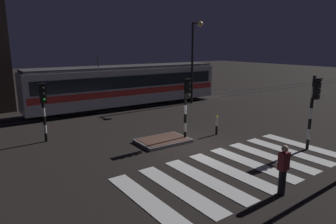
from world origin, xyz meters
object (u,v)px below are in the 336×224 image
(street_lamp_trackside_right, at_px, (194,52))
(bollard_island_edge, at_px, (217,125))
(traffic_light_median_centre, at_px, (187,99))
(traffic_light_corner_far_left, at_px, (43,103))
(traffic_light_corner_near_right, at_px, (314,102))
(pedestrian_waiting_at_kerb, at_px, (283,170))
(tram, at_px, (128,85))

(street_lamp_trackside_right, distance_m, bollard_island_edge, 9.74)
(traffic_light_median_centre, bearing_deg, street_lamp_trackside_right, 48.82)
(traffic_light_corner_far_left, xyz_separation_m, street_lamp_trackside_right, (12.68, 3.79, 2.23))
(traffic_light_corner_far_left, height_order, bollard_island_edge, traffic_light_corner_far_left)
(traffic_light_corner_near_right, bearing_deg, pedestrian_waiting_at_kerb, -158.17)
(traffic_light_median_centre, relative_size, bollard_island_edge, 2.97)
(traffic_light_corner_far_left, bearing_deg, pedestrian_waiting_at_kerb, -63.27)
(tram, bearing_deg, traffic_light_corner_near_right, -80.16)
(traffic_light_median_centre, height_order, street_lamp_trackside_right, street_lamp_trackside_right)
(traffic_light_corner_far_left, height_order, tram, tram)
(traffic_light_corner_near_right, xyz_separation_m, pedestrian_waiting_at_kerb, (-4.84, -1.94, -1.43))
(traffic_light_corner_far_left, bearing_deg, traffic_light_median_centre, -32.73)
(traffic_light_median_centre, distance_m, bollard_island_edge, 2.62)
(traffic_light_corner_near_right, relative_size, traffic_light_median_centre, 1.06)
(traffic_light_corner_far_left, distance_m, street_lamp_trackside_right, 13.42)
(traffic_light_median_centre, distance_m, traffic_light_corner_far_left, 7.12)
(traffic_light_corner_near_right, distance_m, bollard_island_edge, 4.99)
(traffic_light_corner_far_left, xyz_separation_m, bollard_island_edge, (8.04, -3.92, -1.48))
(traffic_light_median_centre, relative_size, street_lamp_trackside_right, 0.49)
(bollard_island_edge, bearing_deg, tram, 93.07)
(traffic_light_corner_far_left, xyz_separation_m, pedestrian_waiting_at_kerb, (5.10, -10.13, -1.17))
(traffic_light_median_centre, distance_m, tram, 9.72)
(traffic_light_corner_far_left, height_order, street_lamp_trackside_right, street_lamp_trackside_right)
(traffic_light_corner_near_right, xyz_separation_m, traffic_light_median_centre, (-3.96, 4.35, -0.13))
(traffic_light_corner_far_left, bearing_deg, tram, 37.33)
(traffic_light_corner_near_right, bearing_deg, traffic_light_corner_far_left, 140.51)
(street_lamp_trackside_right, bearing_deg, traffic_light_corner_near_right, -102.83)
(traffic_light_corner_near_right, height_order, tram, tram)
(tram, bearing_deg, pedestrian_waiting_at_kerb, -98.68)
(street_lamp_trackside_right, bearing_deg, tram, 159.29)
(tram, height_order, pedestrian_waiting_at_kerb, tram)
(pedestrian_waiting_at_kerb, bearing_deg, bollard_island_edge, 64.65)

